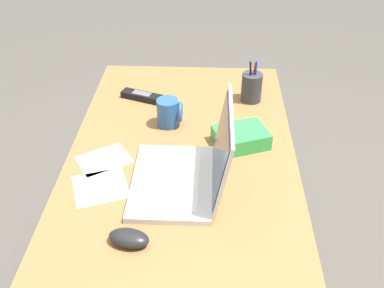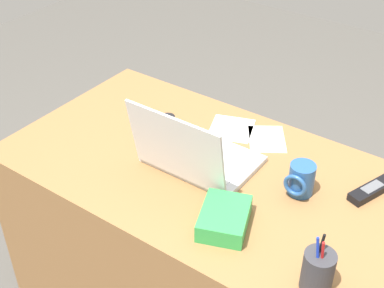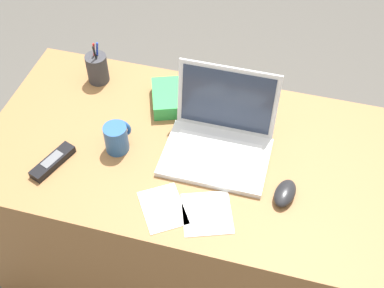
{
  "view_description": "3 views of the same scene",
  "coord_description": "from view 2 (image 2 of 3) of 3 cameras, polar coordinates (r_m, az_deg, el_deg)",
  "views": [
    {
      "loc": [
        1.09,
        0.08,
        1.58
      ],
      "look_at": [
        -0.01,
        0.03,
        0.79
      ],
      "focal_mm": 43.02,
      "sensor_mm": 36.0,
      "label": 1
    },
    {
      "loc": [
        -0.67,
        1.09,
        1.71
      ],
      "look_at": [
        0.08,
        0.04,
        0.8
      ],
      "focal_mm": 49.78,
      "sensor_mm": 36.0,
      "label": 2
    },
    {
      "loc": [
        0.27,
        -1.03,
        1.94
      ],
      "look_at": [
        -0.0,
        -0.02,
        0.75
      ],
      "focal_mm": 47.6,
      "sensor_mm": 36.0,
      "label": 3
    }
  ],
  "objects": [
    {
      "name": "computer_mouse",
      "position": [
        1.83,
        -3.18,
        2.54
      ],
      "size": [
        0.08,
        0.11,
        0.04
      ],
      "primitive_type": "ellipsoid",
      "rotation": [
        0.0,
        0.0,
        -0.19
      ],
      "color": "black",
      "rests_on": "desk"
    },
    {
      "name": "coffee_mug_white",
      "position": [
        1.55,
        11.59,
        -3.76
      ],
      "size": [
        0.07,
        0.09,
        0.1
      ],
      "color": "#26518C",
      "rests_on": "desk"
    },
    {
      "name": "desk",
      "position": [
        1.87,
        2.7,
        -11.62
      ],
      "size": [
        1.37,
        0.72,
        0.71
      ],
      "primitive_type": "cube",
      "color": "olive",
      "rests_on": "ground"
    },
    {
      "name": "pen_holder",
      "position": [
        1.3,
        13.32,
        -13.1
      ],
      "size": [
        0.08,
        0.08,
        0.16
      ],
      "color": "#333338",
      "rests_on": "desk"
    },
    {
      "name": "laptop",
      "position": [
        1.61,
        0.29,
        -1.22
      ],
      "size": [
        0.33,
        0.28,
        0.25
      ],
      "color": "silver",
      "rests_on": "desk"
    },
    {
      "name": "cordless_phone",
      "position": [
        1.63,
        18.69,
        -4.7
      ],
      "size": [
        0.1,
        0.16,
        0.03
      ],
      "color": "black",
      "rests_on": "desk"
    },
    {
      "name": "snack_bag",
      "position": [
        1.44,
        3.49,
        -7.94
      ],
      "size": [
        0.17,
        0.2,
        0.05
      ],
      "primitive_type": "cube",
      "rotation": [
        0.0,
        0.0,
        0.36
      ],
      "color": "green",
      "rests_on": "desk"
    },
    {
      "name": "paper_note_left",
      "position": [
        1.82,
        4.25,
        1.65
      ],
      "size": [
        0.18,
        0.19,
        0.0
      ],
      "primitive_type": "cube",
      "rotation": [
        0.0,
        0.0,
        0.35
      ],
      "color": "white",
      "rests_on": "desk"
    },
    {
      "name": "paper_note_near_laptop",
      "position": [
        1.79,
        8.02,
        0.54
      ],
      "size": [
        0.18,
        0.19,
        0.0
      ],
      "primitive_type": "cube",
      "rotation": [
        0.0,
        0.0,
        0.59
      ],
      "color": "white",
      "rests_on": "desk"
    }
  ]
}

